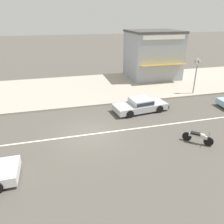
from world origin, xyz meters
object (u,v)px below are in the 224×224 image
at_px(sedan_silver_4, 140,105).
at_px(motorcycle_0, 198,137).
at_px(shopfront_mid_block, 152,54).
at_px(street_clock, 197,68).

bearing_deg(sedan_silver_4, motorcycle_0, -73.76).
relative_size(motorcycle_0, shopfront_mid_block, 0.23).
bearing_deg(sedan_silver_4, shopfront_mid_block, 61.42).
relative_size(motorcycle_0, street_clock, 0.41).
relative_size(street_clock, shopfront_mid_block, 0.56).
bearing_deg(motorcycle_0, sedan_silver_4, 106.24).
xyz_separation_m(street_clock, shopfront_mid_block, (-1.40, 6.86, 0.23)).
distance_m(sedan_silver_4, motorcycle_0, 5.67).
xyz_separation_m(sedan_silver_4, motorcycle_0, (1.59, -5.44, -0.11)).
height_order(motorcycle_0, street_clock, street_clock).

